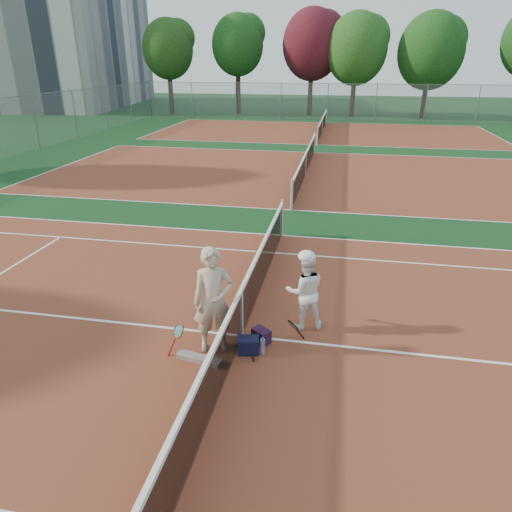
# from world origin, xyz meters

# --- Properties ---
(ground) EXTENTS (130.00, 130.00, 0.00)m
(ground) POSITION_xyz_m (0.00, 0.00, 0.00)
(ground) COLOR #0E3615
(ground) RESTS_ON ground
(court_main) EXTENTS (23.77, 10.97, 0.01)m
(court_main) POSITION_xyz_m (0.00, 0.00, 0.00)
(court_main) COLOR brown
(court_main) RESTS_ON ground
(court_far_a) EXTENTS (23.77, 10.97, 0.01)m
(court_far_a) POSITION_xyz_m (0.00, 13.50, 0.00)
(court_far_a) COLOR brown
(court_far_a) RESTS_ON ground
(court_far_b) EXTENTS (23.77, 10.97, 0.01)m
(court_far_b) POSITION_xyz_m (0.00, 27.00, 0.00)
(court_far_b) COLOR brown
(court_far_b) RESTS_ON ground
(net_main) EXTENTS (0.10, 10.98, 1.02)m
(net_main) POSITION_xyz_m (0.00, 0.00, 0.51)
(net_main) COLOR black
(net_main) RESTS_ON ground
(net_far_a) EXTENTS (0.10, 10.98, 1.02)m
(net_far_a) POSITION_xyz_m (0.00, 13.50, 0.51)
(net_far_a) COLOR black
(net_far_a) RESTS_ON ground
(net_far_b) EXTENTS (0.10, 10.98, 1.02)m
(net_far_b) POSITION_xyz_m (0.00, 27.00, 0.51)
(net_far_b) COLOR black
(net_far_b) RESTS_ON ground
(fence_back) EXTENTS (32.00, 0.06, 3.00)m
(fence_back) POSITION_xyz_m (0.00, 34.00, 1.50)
(fence_back) COLOR slate
(fence_back) RESTS_ON ground
(apartment_block) EXTENTS (12.96, 23.18, 15.00)m
(apartment_block) POSITION_xyz_m (-28.00, 44.00, 7.50)
(apartment_block) COLOR beige
(apartment_block) RESTS_ON ground
(player_a) EXTENTS (0.83, 0.69, 1.95)m
(player_a) POSITION_xyz_m (-0.40, -0.46, 0.97)
(player_a) COLOR #BCAB92
(player_a) RESTS_ON ground
(player_b) EXTENTS (0.88, 0.77, 1.54)m
(player_b) POSITION_xyz_m (1.11, 0.58, 0.77)
(player_b) COLOR white
(player_b) RESTS_ON ground
(racket_red) EXTENTS (0.42, 0.44, 0.52)m
(racket_red) POSITION_xyz_m (-1.01, -0.66, 0.26)
(racket_red) COLOR maroon
(racket_red) RESTS_ON ground
(racket_black_held) EXTENTS (0.45, 0.45, 0.51)m
(racket_black_held) POSITION_xyz_m (0.97, -0.07, 0.25)
(racket_black_held) COLOR black
(racket_black_held) RESTS_ON ground
(racket_spare) EXTENTS (0.45, 0.65, 0.15)m
(racket_spare) POSITION_xyz_m (0.23, -0.33, 0.07)
(racket_spare) COLOR black
(racket_spare) RESTS_ON ground
(sports_bag_navy) EXTENTS (0.43, 0.33, 0.30)m
(sports_bag_navy) POSITION_xyz_m (0.22, -0.50, 0.15)
(sports_bag_navy) COLOR black
(sports_bag_navy) RESTS_ON ground
(sports_bag_purple) EXTENTS (0.39, 0.37, 0.26)m
(sports_bag_purple) POSITION_xyz_m (0.40, -0.13, 0.13)
(sports_bag_purple) COLOR black
(sports_bag_purple) RESTS_ON ground
(net_cover_canvas) EXTENTS (0.85, 0.35, 0.09)m
(net_cover_canvas) POSITION_xyz_m (-0.56, -0.90, 0.04)
(net_cover_canvas) COLOR slate
(net_cover_canvas) RESTS_ON ground
(water_bottle) EXTENTS (0.09, 0.09, 0.30)m
(water_bottle) POSITION_xyz_m (0.48, -0.49, 0.15)
(water_bottle) COLOR silver
(water_bottle) RESTS_ON ground
(tree_back_0) EXTENTS (4.66, 4.66, 8.41)m
(tree_back_0) POSITION_xyz_m (-15.03, 36.76, 5.71)
(tree_back_0) COLOR #382314
(tree_back_0) RESTS_ON ground
(tree_back_1) EXTENTS (4.74, 4.74, 8.80)m
(tree_back_1) POSITION_xyz_m (-8.65, 37.89, 6.04)
(tree_back_1) COLOR #382314
(tree_back_1) RESTS_ON ground
(tree_back_maroon) EXTENTS (5.42, 5.42, 9.20)m
(tree_back_maroon) POSITION_xyz_m (-1.83, 38.28, 6.06)
(tree_back_maroon) COLOR #382314
(tree_back_maroon) RESTS_ON ground
(tree_back_3) EXTENTS (5.32, 5.32, 8.76)m
(tree_back_3) POSITION_xyz_m (2.11, 37.39, 5.69)
(tree_back_3) COLOR #382314
(tree_back_3) RESTS_ON ground
(tree_back_4) EXTENTS (5.54, 5.54, 8.70)m
(tree_back_4) POSITION_xyz_m (8.34, 37.46, 5.49)
(tree_back_4) COLOR #382314
(tree_back_4) RESTS_ON ground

